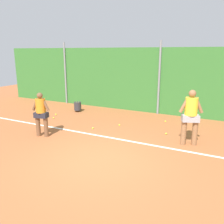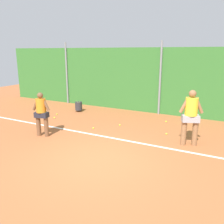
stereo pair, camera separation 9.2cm
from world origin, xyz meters
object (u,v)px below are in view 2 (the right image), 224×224
object	(u,v)px
tennis_ball_6	(120,125)
tennis_ball_5	(166,134)
tennis_ball_4	(57,114)
tennis_ball_0	(54,118)
tennis_ball_1	(39,110)
tennis_ball_3	(93,128)
player_midcourt	(191,115)
ball_hopper	(79,106)
player_foreground_near	(41,112)
tennis_ball_2	(166,121)

from	to	relation	value
tennis_ball_6	tennis_ball_5	bearing A→B (deg)	-4.99
tennis_ball_4	tennis_ball_0	bearing A→B (deg)	-59.87
tennis_ball_1	tennis_ball_3	bearing A→B (deg)	-17.29
player_midcourt	tennis_ball_3	bearing A→B (deg)	-21.00
tennis_ball_3	tennis_ball_4	bearing A→B (deg)	159.69
player_midcourt	tennis_ball_5	distance (m)	1.49
tennis_ball_3	tennis_ball_6	bearing A→B (deg)	47.94
ball_hopper	tennis_ball_1	world-z (taller)	ball_hopper
tennis_ball_3	tennis_ball_4	distance (m)	2.89
ball_hopper	tennis_ball_6	xyz separation A→B (m)	(2.93, -1.21, -0.26)
player_foreground_near	tennis_ball_6	size ratio (longest dim) A/B	24.34
tennis_ball_2	tennis_ball_3	distance (m)	3.24
tennis_ball_3	tennis_ball_5	bearing A→B (deg)	13.69
tennis_ball_1	tennis_ball_5	distance (m)	6.94
tennis_ball_1	tennis_ball_2	bearing A→B (deg)	8.52
tennis_ball_0	tennis_ball_3	xyz separation A→B (m)	(2.40, -0.47, 0.00)
player_midcourt	tennis_ball_1	size ratio (longest dim) A/B	27.80
player_foreground_near	player_midcourt	distance (m)	5.13
player_foreground_near	tennis_ball_2	distance (m)	5.25
player_midcourt	tennis_ball_1	world-z (taller)	player_midcourt
player_midcourt	ball_hopper	size ratio (longest dim) A/B	3.58
player_midcourt	tennis_ball_3	distance (m)	3.81
tennis_ball_2	tennis_ball_6	xyz separation A→B (m)	(-1.56, -1.41, 0.00)
player_foreground_near	tennis_ball_6	xyz separation A→B (m)	(1.97, 2.38, -0.87)
tennis_ball_1	tennis_ball_5	size ratio (longest dim) A/B	1.00
tennis_ball_0	tennis_ball_5	bearing A→B (deg)	2.27
tennis_ball_2	tennis_ball_3	xyz separation A→B (m)	(-2.33, -2.26, 0.00)
tennis_ball_3	tennis_ball_4	xyz separation A→B (m)	(-2.71, 1.00, 0.00)
tennis_ball_0	tennis_ball_1	bearing A→B (deg)	154.76
tennis_ball_6	tennis_ball_4	bearing A→B (deg)	177.48
ball_hopper	tennis_ball_4	size ratio (longest dim) A/B	7.78
tennis_ball_4	ball_hopper	bearing A→B (deg)	62.69
tennis_ball_3	tennis_ball_5	size ratio (longest dim) A/B	1.00
tennis_ball_2	tennis_ball_1	bearing A→B (deg)	-171.48
player_foreground_near	tennis_ball_1	xyz separation A→B (m)	(-2.93, 2.82, -0.87)
tennis_ball_1	tennis_ball_6	world-z (taller)	same
tennis_ball_4	player_midcourt	bearing A→B (deg)	-8.64
player_midcourt	tennis_ball_0	bearing A→B (deg)	-25.63
tennis_ball_5	player_midcourt	bearing A→B (deg)	-35.37
player_foreground_near	tennis_ball_0	world-z (taller)	player_foreground_near
ball_hopper	tennis_ball_2	world-z (taller)	ball_hopper
player_midcourt	tennis_ball_4	xyz separation A→B (m)	(-6.39, 0.97, -1.00)
player_foreground_near	tennis_ball_2	world-z (taller)	player_foreground_near
player_midcourt	tennis_ball_1	xyz separation A→B (m)	(-7.81, 1.25, -1.00)
player_midcourt	ball_hopper	xyz separation A→B (m)	(-5.84, 2.03, -0.74)
tennis_ball_4	tennis_ball_1	bearing A→B (deg)	168.75
player_foreground_near	tennis_ball_3	bearing A→B (deg)	38.39
player_foreground_near	tennis_ball_4	distance (m)	3.08
ball_hopper	tennis_ball_2	size ratio (longest dim) A/B	7.78
tennis_ball_0	tennis_ball_2	distance (m)	5.06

